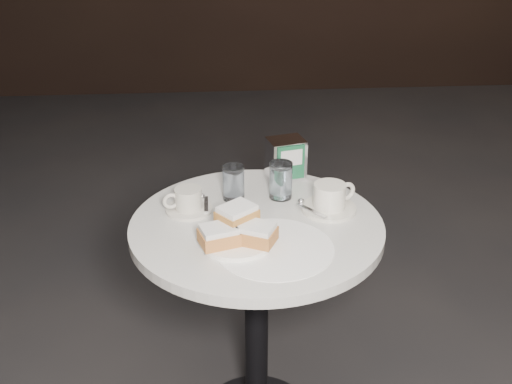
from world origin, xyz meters
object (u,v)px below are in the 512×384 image
Objects in this scene: coffee_cup_right at (330,199)px; water_glass_left at (233,183)px; napkin_dispenser at (286,159)px; beignet_plate at (237,232)px; coffee_cup_left at (188,201)px; cafe_table at (257,283)px; water_glass_right at (281,181)px.

coffee_cup_right is 2.00× the size of water_glass_left.
napkin_dispenser is at bearing 89.95° from coffee_cup_right.
beignet_plate is 0.43m from napkin_dispenser.
water_glass_left is (0.13, 0.07, 0.02)m from coffee_cup_left.
coffee_cup_left reaches higher than cafe_table.
water_glass_left is 0.94× the size of water_glass_right.
water_glass_right is at bearing -116.84° from napkin_dispenser.
beignet_plate is at bearing -118.74° from water_glass_right.
napkin_dispenser reaches higher than water_glass_right.
napkin_dispenser is at bearing 38.18° from water_glass_left.
water_glass_right is at bearing 120.85° from coffee_cup_right.
water_glass_left reaches higher than coffee_cup_right.
water_glass_right is (0.14, 0.26, 0.02)m from beignet_plate.
water_glass_right is (0.14, -0.00, 0.00)m from water_glass_left.
beignet_plate is 0.26m from water_glass_left.
napkin_dispenser is (0.17, 0.39, 0.03)m from beignet_plate.
coffee_cup_right is 1.88× the size of water_glass_right.
water_glass_right is at bearing -1.05° from coffee_cup_left.
coffee_cup_right is (0.40, -0.03, 0.01)m from coffee_cup_left.
coffee_cup_left is (-0.13, 0.19, -0.00)m from beignet_plate.
cafe_table is at bearing -125.74° from napkin_dispenser.
cafe_table is at bearing 171.61° from coffee_cup_right.
beignet_plate is 2.05× the size of water_glass_left.
coffee_cup_left is (-0.19, 0.08, 0.23)m from cafe_table.
water_glass_left is at bearing 137.18° from coffee_cup_right.
coffee_cup_left is 0.36m from napkin_dispenser.
napkin_dispenser is at bearing 18.76° from coffee_cup_left.
coffee_cup_left is 0.28m from water_glass_right.
water_glass_right is (-0.13, 0.09, 0.02)m from coffee_cup_right.
beignet_plate is 0.32m from coffee_cup_right.
napkin_dispenser reaches higher than coffee_cup_right.
cafe_table is 0.32m from coffee_cup_right.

